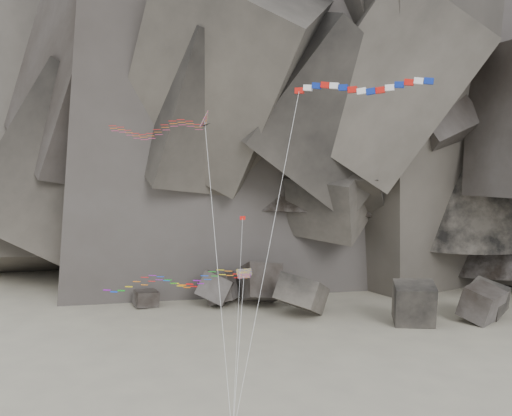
# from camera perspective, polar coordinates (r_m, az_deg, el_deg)

# --- Properties ---
(ground) EXTENTS (260.00, 260.00, 0.00)m
(ground) POSITION_cam_1_polar(r_m,az_deg,el_deg) (52.46, -1.93, -19.55)
(ground) COLOR #A19981
(ground) RESTS_ON ground
(headland) EXTENTS (110.00, 70.00, 84.00)m
(headland) POSITION_cam_1_polar(r_m,az_deg,el_deg) (119.14, 4.40, 14.54)
(headland) COLOR #544D44
(headland) RESTS_ON ground
(boulder_field) EXTENTS (61.19, 15.61, 7.49)m
(boulder_field) POSITION_cam_1_polar(r_m,az_deg,el_deg) (82.52, 5.69, -8.98)
(boulder_field) COLOR #47423F
(boulder_field) RESTS_ON ground
(delta_kite) EXTENTS (13.34, 10.60, 24.31)m
(delta_kite) POSITION_cam_1_polar(r_m,az_deg,el_deg) (51.06, -10.37, 7.82)
(delta_kite) COLOR red
(delta_kite) RESTS_ON ground
(banner_kite) EXTENTS (14.33, 8.49, 26.15)m
(banner_kite) POSITION_cam_1_polar(r_m,az_deg,el_deg) (46.01, 10.42, 11.66)
(banner_kite) COLOR red
(banner_kite) RESTS_ON ground
(parafoil_kite) EXTENTS (14.56, 11.09, 10.34)m
(parafoil_kite) POSITION_cam_1_polar(r_m,az_deg,el_deg) (52.79, -8.70, -7.18)
(parafoil_kite) COLOR yellow
(parafoil_kite) RESTS_ON ground
(pennant_kite) EXTENTS (1.02, 8.86, 15.18)m
(pennant_kite) POSITION_cam_1_polar(r_m,az_deg,el_deg) (46.72, -1.60, -5.78)
(pennant_kite) COLOR red
(pennant_kite) RESTS_ON ground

